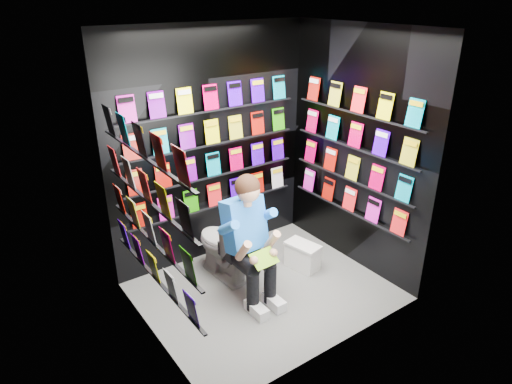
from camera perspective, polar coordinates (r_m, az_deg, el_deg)
floor at (r=4.87m, az=1.07°, el=-12.30°), size 2.40×2.40×0.00m
ceiling at (r=3.94m, az=1.37°, el=19.89°), size 2.40×2.40×0.00m
wall_back at (r=5.02m, az=-5.61°, el=5.51°), size 2.40×0.04×2.60m
wall_front at (r=3.55m, az=10.82°, el=-2.91°), size 2.40×0.04×2.60m
wall_left at (r=3.71m, az=-13.92°, el=-2.01°), size 0.04×2.00×2.60m
wall_right at (r=5.00m, az=12.39°, el=4.96°), size 0.04×2.00×2.60m
comics_back at (r=5.00m, az=-5.44°, el=5.48°), size 2.10×0.06×1.37m
comics_left at (r=3.71m, az=-13.50°, el=-1.82°), size 0.06×1.70×1.37m
comics_right at (r=4.97m, az=12.16°, el=4.96°), size 0.06×1.70×1.37m
toilet at (r=4.94m, az=-4.03°, el=-6.67°), size 0.45×0.77×0.73m
longbox at (r=5.19m, az=5.82°, el=-8.06°), size 0.27×0.40×0.27m
longbox_lid at (r=5.11m, az=5.89°, el=-6.62°), size 0.30×0.42×0.03m
reader at (r=4.46m, az=-1.62°, el=-4.11°), size 0.58×0.81×1.45m
held_comic at (r=4.31m, az=1.03°, el=-8.29°), size 0.27×0.17×0.11m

